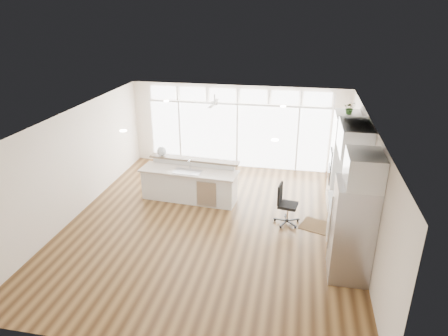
# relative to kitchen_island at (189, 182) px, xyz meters

# --- Properties ---
(floor) EXTENTS (7.00, 8.00, 0.02)m
(floor) POSITION_rel_kitchen_island_xyz_m (0.89, -1.23, -0.54)
(floor) COLOR #462C15
(floor) RESTS_ON ground
(ceiling) EXTENTS (7.00, 8.00, 0.02)m
(ceiling) POSITION_rel_kitchen_island_xyz_m (0.89, -1.23, 2.17)
(ceiling) COLOR silver
(ceiling) RESTS_ON wall_back
(wall_back) EXTENTS (7.00, 0.04, 2.70)m
(wall_back) POSITION_rel_kitchen_island_xyz_m (0.89, 2.77, 0.82)
(wall_back) COLOR white
(wall_back) RESTS_ON floor
(wall_front) EXTENTS (7.00, 0.04, 2.70)m
(wall_front) POSITION_rel_kitchen_island_xyz_m (0.89, -5.23, 0.82)
(wall_front) COLOR white
(wall_front) RESTS_ON floor
(wall_left) EXTENTS (0.04, 8.00, 2.70)m
(wall_left) POSITION_rel_kitchen_island_xyz_m (-2.61, -1.23, 0.82)
(wall_left) COLOR white
(wall_left) RESTS_ON floor
(wall_right) EXTENTS (0.04, 8.00, 2.70)m
(wall_right) POSITION_rel_kitchen_island_xyz_m (4.39, -1.23, 0.82)
(wall_right) COLOR white
(wall_right) RESTS_ON floor
(glass_wall) EXTENTS (5.80, 0.06, 2.08)m
(glass_wall) POSITION_rel_kitchen_island_xyz_m (0.89, 2.71, 0.52)
(glass_wall) COLOR white
(glass_wall) RESTS_ON wall_back
(transom_row) EXTENTS (5.90, 0.06, 0.40)m
(transom_row) POSITION_rel_kitchen_island_xyz_m (0.89, 2.71, 1.85)
(transom_row) COLOR white
(transom_row) RESTS_ON wall_back
(desk_window) EXTENTS (0.04, 0.85, 0.85)m
(desk_window) POSITION_rel_kitchen_island_xyz_m (4.35, -0.93, 1.02)
(desk_window) COLOR white
(desk_window) RESTS_ON wall_right
(ceiling_fan) EXTENTS (1.16, 1.16, 0.32)m
(ceiling_fan) POSITION_rel_kitchen_island_xyz_m (0.39, 1.57, 1.95)
(ceiling_fan) COLOR white
(ceiling_fan) RESTS_ON ceiling
(recessed_lights) EXTENTS (3.40, 3.00, 0.02)m
(recessed_lights) POSITION_rel_kitchen_island_xyz_m (0.89, -1.03, 2.15)
(recessed_lights) COLOR white
(recessed_lights) RESTS_ON ceiling
(oven_cabinet) EXTENTS (0.64, 1.20, 2.50)m
(oven_cabinet) POSITION_rel_kitchen_island_xyz_m (4.06, 0.57, 0.72)
(oven_cabinet) COLOR white
(oven_cabinet) RESTS_ON floor
(desk_nook) EXTENTS (0.72, 1.30, 0.76)m
(desk_nook) POSITION_rel_kitchen_island_xyz_m (4.02, -0.93, -0.15)
(desk_nook) COLOR white
(desk_nook) RESTS_ON floor
(upper_cabinets) EXTENTS (0.64, 1.30, 0.64)m
(upper_cabinets) POSITION_rel_kitchen_island_xyz_m (4.06, -0.93, 1.82)
(upper_cabinets) COLOR white
(upper_cabinets) RESTS_ON wall_right
(refrigerator) EXTENTS (0.76, 0.90, 2.00)m
(refrigerator) POSITION_rel_kitchen_island_xyz_m (4.00, -2.58, 0.47)
(refrigerator) COLOR #AEAEB3
(refrigerator) RESTS_ON floor
(fridge_cabinet) EXTENTS (0.64, 0.90, 0.60)m
(fridge_cabinet) POSITION_rel_kitchen_island_xyz_m (4.06, -2.58, 1.77)
(fridge_cabinet) COLOR white
(fridge_cabinet) RESTS_ON wall_right
(framed_photos) EXTENTS (0.06, 0.22, 0.80)m
(framed_photos) POSITION_rel_kitchen_island_xyz_m (4.35, -0.31, 0.87)
(framed_photos) COLOR black
(framed_photos) RESTS_ON wall_right
(kitchen_island) EXTENTS (2.75, 1.22, 1.07)m
(kitchen_island) POSITION_rel_kitchen_island_xyz_m (0.00, 0.00, 0.00)
(kitchen_island) COLOR white
(kitchen_island) RESTS_ON floor
(rug) EXTENTS (1.09, 0.93, 0.01)m
(rug) POSITION_rel_kitchen_island_xyz_m (3.54, -0.82, -0.53)
(rug) COLOR #362111
(rug) RESTS_ON floor
(office_chair) EXTENTS (0.61, 0.57, 1.03)m
(office_chair) POSITION_rel_kitchen_island_xyz_m (2.72, -0.81, -0.02)
(office_chair) COLOR black
(office_chair) RESTS_ON floor
(fishbowl) EXTENTS (0.29, 0.29, 0.27)m
(fishbowl) POSITION_rel_kitchen_island_xyz_m (-0.92, 0.47, 0.67)
(fishbowl) COLOR silver
(fishbowl) RESTS_ON kitchen_island
(monitor) EXTENTS (0.14, 0.47, 0.39)m
(monitor) POSITION_rel_kitchen_island_xyz_m (3.94, -0.93, 0.42)
(monitor) COLOR black
(monitor) RESTS_ON desk_nook
(keyboard) EXTENTS (0.16, 0.32, 0.02)m
(keyboard) POSITION_rel_kitchen_island_xyz_m (3.77, -0.93, 0.23)
(keyboard) COLOR silver
(keyboard) RESTS_ON desk_nook
(potted_plant) EXTENTS (0.31, 0.34, 0.25)m
(potted_plant) POSITION_rel_kitchen_island_xyz_m (4.06, 0.57, 2.09)
(potted_plant) COLOR #305524
(potted_plant) RESTS_ON oven_cabinet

